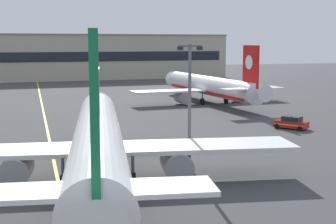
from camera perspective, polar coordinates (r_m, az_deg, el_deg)
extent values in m
cube|color=yellow|center=(58.23, -13.41, -3.21)|extent=(11.89, 179.65, 0.01)
cylinder|color=white|center=(39.45, -8.05, -3.18)|extent=(10.80, 36.04, 3.80)
cone|color=white|center=(58.51, -8.01, 0.45)|extent=(4.05, 3.26, 3.61)
cone|color=white|center=(20.61, -8.18, -12.47)|extent=(3.34, 3.31, 2.85)
cube|color=gold|center=(39.67, -8.02, -4.66)|extent=(10.16, 33.21, 0.44)
cube|color=black|center=(56.54, -8.02, 0.87)|extent=(3.01, 1.64, 0.60)
cube|color=white|center=(40.21, -8.02, -4.21)|extent=(32.32, 11.00, 0.36)
cylinder|color=gray|center=(40.03, -16.95, -6.32)|extent=(2.96, 3.98, 2.30)
cylinder|color=black|center=(41.81, -16.56, -5.70)|extent=(1.95, 0.56, 1.95)
cylinder|color=gray|center=(39.96, 0.98, -6.00)|extent=(2.96, 3.98, 2.30)
cylinder|color=black|center=(41.74, 0.59, -5.39)|extent=(1.95, 0.56, 1.95)
cube|color=#147042|center=(23.12, -8.35, 0.38)|extent=(1.34, 4.78, 7.20)
cylinder|color=white|center=(23.34, -8.38, 2.23)|extent=(0.90, 2.44, 2.40)
cube|color=white|center=(23.31, -8.17, -8.86)|extent=(11.34, 4.91, 0.24)
cylinder|color=#4C4C51|center=(54.08, -7.97, -2.34)|extent=(0.24, 0.24, 1.60)
cylinder|color=black|center=(54.27, -7.95, -3.40)|extent=(0.57, 0.96, 0.90)
cylinder|color=#4C4C51|center=(37.98, -11.95, -6.38)|extent=(0.24, 0.24, 1.60)
cylinder|color=black|center=(38.27, -11.90, -8.01)|extent=(0.65, 1.35, 1.30)
cylinder|color=#4C4C51|center=(37.95, -4.05, -6.23)|extent=(0.24, 0.24, 1.60)
cylinder|color=black|center=(38.24, -4.04, -7.87)|extent=(0.65, 1.35, 1.30)
cylinder|color=white|center=(91.65, 4.84, 3.01)|extent=(4.42, 33.00, 3.47)
cone|color=white|center=(107.77, 0.77, 3.77)|extent=(3.37, 2.47, 3.30)
cone|color=white|center=(76.09, 10.64, 2.16)|extent=(2.68, 2.63, 2.61)
cube|color=red|center=(91.73, 4.83, 2.41)|extent=(4.27, 30.37, 0.40)
cube|color=black|center=(106.12, 1.12, 4.03)|extent=(2.63, 1.08, 0.55)
cube|color=white|center=(92.21, 4.69, 2.55)|extent=(29.37, 5.23, 0.33)
cylinder|color=gray|center=(89.20, 1.64, 1.67)|extent=(2.20, 3.35, 2.10)
cylinder|color=black|center=(90.75, 1.24, 1.78)|extent=(1.79, 0.22, 1.79)
cylinder|color=gray|center=(94.09, 8.04, 1.93)|extent=(2.20, 3.35, 2.10)
cylinder|color=black|center=(95.57, 7.55, 2.03)|extent=(1.79, 0.22, 1.79)
cube|color=red|center=(78.63, 9.45, 5.15)|extent=(0.49, 4.40, 6.58)
cylinder|color=white|center=(78.84, 9.36, 5.64)|extent=(0.47, 2.20, 2.19)
cube|color=white|center=(78.39, 9.60, 2.66)|extent=(10.13, 2.85, 0.22)
cylinder|color=#4C4C51|center=(103.87, 1.66, 2.59)|extent=(0.22, 0.22, 1.46)
cylinder|color=black|center=(103.96, 1.66, 2.07)|extent=(0.39, 0.83, 0.82)
cylinder|color=#4C4C51|center=(89.14, 3.96, 1.86)|extent=(0.22, 0.22, 1.46)
cylinder|color=black|center=(89.26, 3.95, 1.20)|extent=(0.40, 1.20, 1.19)
cylinder|color=#4C4C51|center=(91.23, 6.67, 1.96)|extent=(0.22, 0.22, 1.46)
cylinder|color=black|center=(91.34, 6.66, 1.32)|extent=(0.40, 1.20, 1.19)
cylinder|color=#515156|center=(43.60, 2.48, 0.56)|extent=(0.28, 0.28, 10.91)
cylinder|color=#333338|center=(44.62, 2.44, -6.34)|extent=(0.90, 0.90, 0.10)
cube|color=#515156|center=(43.24, 2.53, 7.55)|extent=(2.20, 0.16, 0.16)
cube|color=black|center=(42.92, 1.40, 7.29)|extent=(0.44, 0.36, 0.28)
cube|color=black|center=(43.58, 3.63, 7.28)|extent=(0.44, 0.36, 0.28)
cube|color=red|center=(66.26, 13.91, -1.35)|extent=(3.83, 4.49, 0.84)
cube|color=black|center=(66.11, 14.01, -0.74)|extent=(2.60, 2.80, 0.60)
cylinder|color=orange|center=(66.10, 13.94, -0.41)|extent=(0.14, 0.14, 0.14)
cube|color=yellow|center=(66.26, 13.91, -1.35)|extent=(3.75, 4.34, 0.14)
cylinder|color=black|center=(66.54, 15.43, -1.63)|extent=(0.54, 0.65, 0.64)
cylinder|color=black|center=(64.92, 14.85, -1.84)|extent=(0.54, 0.65, 0.64)
cylinder|color=black|center=(67.71, 12.99, -1.38)|extent=(0.54, 0.65, 0.64)
cylinder|color=black|center=(66.13, 12.37, -1.58)|extent=(0.54, 0.65, 0.64)
cone|color=orange|center=(55.52, -9.13, -3.35)|extent=(0.36, 0.36, 0.55)
cylinder|color=white|center=(55.51, -9.13, -3.32)|extent=(0.23, 0.23, 0.07)
cube|color=orange|center=(55.57, -9.13, -3.62)|extent=(0.44, 0.44, 0.03)
cube|color=#B2A893|center=(151.38, -15.40, 5.98)|extent=(119.67, 12.00, 13.17)
cube|color=black|center=(145.34, -15.24, 6.07)|extent=(114.88, 0.12, 2.80)
cube|color=gray|center=(151.33, -15.49, 8.54)|extent=(120.07, 12.40, 0.40)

